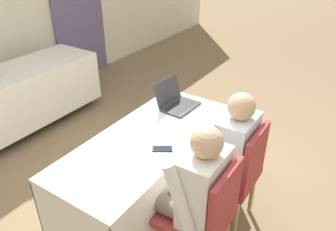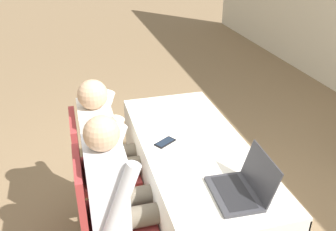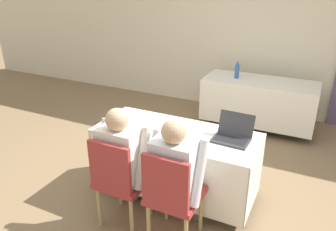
# 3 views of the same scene
# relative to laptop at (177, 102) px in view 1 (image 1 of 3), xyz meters

# --- Properties ---
(ground_plane) EXTENTS (24.00, 24.00, 0.00)m
(ground_plane) POSITION_rel_laptop_xyz_m (-0.55, -0.08, -0.80)
(ground_plane) COLOR #846B4C
(conference_table_near) EXTENTS (1.66, 0.70, 0.75)m
(conference_table_near) POSITION_rel_laptop_xyz_m (-0.55, -0.08, -0.24)
(conference_table_near) COLOR white
(conference_table_near) RESTS_ON ground_plane
(conference_table_far) EXTENTS (1.66, 0.70, 0.75)m
(conference_table_far) POSITION_rel_laptop_xyz_m (-0.13, 2.03, -0.24)
(conference_table_far) COLOR white
(conference_table_far) RESTS_ON ground_plane
(laptop) EXTENTS (0.36, 0.31, 0.23)m
(laptop) POSITION_rel_laptop_xyz_m (0.00, 0.00, 0.00)
(laptop) COLOR #333338
(laptop) RESTS_ON conference_table_near
(cell_phone) EXTENTS (0.14, 0.16, 0.01)m
(cell_phone) POSITION_rel_laptop_xyz_m (-0.63, -0.27, -0.04)
(cell_phone) COLOR black
(cell_phone) RESTS_ON conference_table_near
(paper_beside_laptop) EXTENTS (0.30, 0.35, 0.00)m
(paper_beside_laptop) POSITION_rel_laptop_xyz_m (-0.54, 0.02, -0.04)
(paper_beside_laptop) COLOR white
(paper_beside_laptop) RESTS_ON conference_table_near
(chair_near_left) EXTENTS (0.44, 0.44, 0.93)m
(chair_near_left) POSITION_rel_laptop_xyz_m (-0.81, -0.73, -0.28)
(chair_near_left) COLOR tan
(chair_near_left) RESTS_ON ground_plane
(chair_near_right) EXTENTS (0.44, 0.44, 0.93)m
(chair_near_right) POSITION_rel_laptop_xyz_m (-0.29, -0.73, -0.28)
(chair_near_right) COLOR tan
(chair_near_right) RESTS_ON ground_plane
(person_checkered_shirt) EXTENTS (0.50, 0.52, 1.19)m
(person_checkered_shirt) POSITION_rel_laptop_xyz_m (-0.81, -0.63, -0.12)
(person_checkered_shirt) COLOR #665B4C
(person_checkered_shirt) RESTS_ON ground_plane
(person_white_shirt) EXTENTS (0.50, 0.52, 1.19)m
(person_white_shirt) POSITION_rel_laptop_xyz_m (-0.29, -0.63, -0.12)
(person_white_shirt) COLOR #665B4C
(person_white_shirt) RESTS_ON ground_plane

